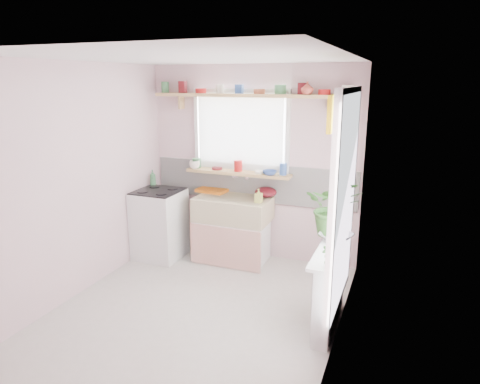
% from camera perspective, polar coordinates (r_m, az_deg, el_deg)
% --- Properties ---
extents(room, '(3.20, 3.20, 3.20)m').
position_cam_1_polar(room, '(4.66, 6.19, 3.07)').
color(room, beige).
rests_on(room, ground).
extents(sink_unit, '(0.95, 0.65, 1.11)m').
position_cam_1_polar(sink_unit, '(5.57, -0.96, -4.94)').
color(sink_unit, white).
rests_on(sink_unit, ground).
extents(cooker, '(0.58, 0.58, 0.93)m').
position_cam_1_polar(cooker, '(5.77, -10.67, -4.18)').
color(cooker, white).
rests_on(cooker, ground).
extents(radiator_ledge, '(0.22, 0.95, 0.78)m').
position_cam_1_polar(radiator_ledge, '(4.24, 11.87, -12.36)').
color(radiator_ledge, white).
rests_on(radiator_ledge, ground).
extents(windowsill, '(1.40, 0.22, 0.04)m').
position_cam_1_polar(windowsill, '(5.54, -0.25, 2.58)').
color(windowsill, tan).
rests_on(windowsill, room).
extents(pine_shelf, '(2.52, 0.24, 0.04)m').
position_cam_1_polar(pine_shelf, '(5.35, 1.23, 12.75)').
color(pine_shelf, tan).
rests_on(pine_shelf, room).
extents(shelf_crockery, '(2.47, 0.11, 0.12)m').
position_cam_1_polar(shelf_crockery, '(5.36, 0.99, 13.55)').
color(shelf_crockery, '#3F7F4C').
rests_on(shelf_crockery, pine_shelf).
extents(sill_crockery, '(1.35, 0.11, 0.12)m').
position_cam_1_polar(sill_crockery, '(5.52, -0.25, 3.36)').
color(sill_crockery, '#3F7F4C').
rests_on(sill_crockery, windowsill).
extents(dish_tray, '(0.42, 0.33, 0.04)m').
position_cam_1_polar(dish_tray, '(5.76, -3.63, 0.28)').
color(dish_tray, orange).
rests_on(dish_tray, sink_unit).
extents(colander, '(0.37, 0.37, 0.13)m').
position_cam_1_polar(colander, '(5.48, 3.46, -0.01)').
color(colander, '#530E17').
rests_on(colander, sink_unit).
extents(jade_plant, '(0.57, 0.51, 0.60)m').
position_cam_1_polar(jade_plant, '(4.37, 12.46, -1.97)').
color(jade_plant, '#376B2A').
rests_on(jade_plant, radiator_ledge).
extents(fruit_bowl, '(0.41, 0.41, 0.08)m').
position_cam_1_polar(fruit_bowl, '(4.32, 12.69, -5.86)').
color(fruit_bowl, silver).
rests_on(fruit_bowl, radiator_ledge).
extents(herb_pot, '(0.13, 0.11, 0.21)m').
position_cam_1_polar(herb_pot, '(3.68, 11.65, -8.44)').
color(herb_pot, '#336E2C').
rests_on(herb_pot, radiator_ledge).
extents(soap_bottle_sink, '(0.09, 0.09, 0.17)m').
position_cam_1_polar(soap_bottle_sink, '(5.22, 2.50, -0.50)').
color(soap_bottle_sink, '#C6CA59').
rests_on(soap_bottle_sink, sink_unit).
extents(sill_cup, '(0.16, 0.16, 0.11)m').
position_cam_1_polar(sill_cup, '(5.71, -6.07, 3.64)').
color(sill_cup, white).
rests_on(sill_cup, windowsill).
extents(sill_bowl, '(0.22, 0.22, 0.06)m').
position_cam_1_polar(sill_bowl, '(5.32, 3.97, 2.58)').
color(sill_bowl, '#2D4B95').
rests_on(sill_bowl, windowsill).
extents(shelf_vase, '(0.16, 0.16, 0.15)m').
position_cam_1_polar(shelf_vase, '(5.08, 8.96, 13.53)').
color(shelf_vase, '#B14536').
rests_on(shelf_vase, pine_shelf).
extents(cooker_bottle, '(0.10, 0.10, 0.21)m').
position_cam_1_polar(cooker_bottle, '(5.91, -11.55, 1.89)').
color(cooker_bottle, '#41824F').
rests_on(cooker_bottle, cooker).
extents(fruit, '(0.20, 0.14, 0.10)m').
position_cam_1_polar(fruit, '(4.31, 12.83, -5.08)').
color(fruit, orange).
rests_on(fruit, fruit_bowl).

